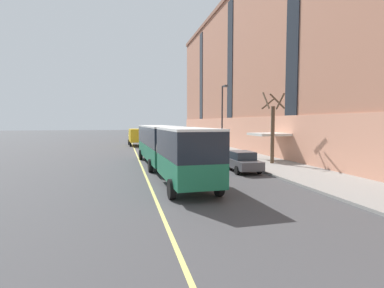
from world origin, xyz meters
The scene contains 12 objects.
ground_plane centered at (0.00, 0.00, 0.00)m, with size 260.00×260.00×0.00m, color #424244.
sidewalk centered at (9.13, 3.00, 0.07)m, with size 5.24×160.00×0.15m, color gray.
city_bus centered at (-0.41, 5.61, 2.02)m, with size 3.37×19.42×3.46m.
parked_car_darkgray_0 centered at (5.20, 4.43, 0.78)m, with size 1.96×4.79×1.56m.
parked_car_champagne_1 centered at (5.16, 23.28, 0.78)m, with size 1.98×4.58×1.56m.
parked_car_green_2 centered at (5.26, 17.09, 0.78)m, with size 2.06×4.52×1.56m.
parked_car_navy_3 centered at (5.39, 33.05, 0.78)m, with size 2.04×4.76×1.56m.
box_truck centered at (-1.53, 31.29, 1.57)m, with size 2.53×6.66×2.70m.
street_tree_mid_block centered at (9.21, 7.02, 3.31)m, with size 1.61×1.65×6.28m.
street_lamp centered at (7.11, 14.36, 4.75)m, with size 0.36×1.48×7.60m.
fire_hydrant centered at (7.01, 17.26, 0.49)m, with size 0.42×0.24×0.72m.
lane_centerline centered at (-2.10, 3.00, 0.00)m, with size 0.16×140.00×0.01m, color #E0D66B.
Camera 1 is at (-3.60, -17.01, 3.78)m, focal length 28.00 mm.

